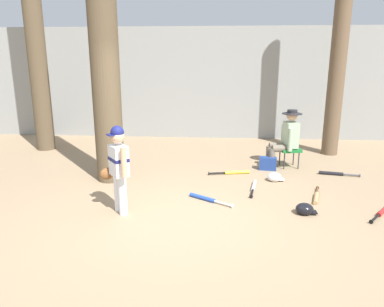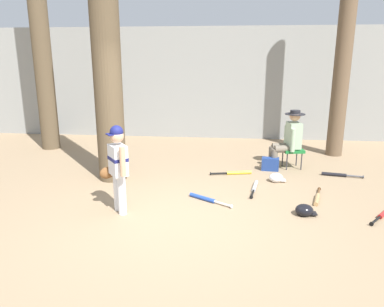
# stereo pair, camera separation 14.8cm
# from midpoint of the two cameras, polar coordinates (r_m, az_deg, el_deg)

# --- Properties ---
(ground_plane) EXTENTS (60.00, 60.00, 0.00)m
(ground_plane) POSITION_cam_midpoint_polar(r_m,az_deg,el_deg) (5.26, -2.86, -10.29)
(ground_plane) COLOR #937A5B
(concrete_back_wall) EXTENTS (18.00, 0.36, 3.03)m
(concrete_back_wall) POSITION_cam_midpoint_polar(r_m,az_deg,el_deg) (10.44, 1.01, 10.88)
(concrete_back_wall) COLOR gray
(concrete_back_wall) RESTS_ON ground
(tree_near_player) EXTENTS (0.67, 0.67, 5.92)m
(tree_near_player) POSITION_cam_midpoint_polar(r_m,az_deg,el_deg) (6.75, -14.36, 17.88)
(tree_near_player) COLOR brown
(tree_near_player) RESTS_ON ground
(tree_behind_spectator) EXTENTS (0.52, 0.52, 5.10)m
(tree_behind_spectator) POSITION_cam_midpoint_polar(r_m,az_deg,el_deg) (9.00, 21.46, 14.24)
(tree_behind_spectator) COLOR brown
(tree_behind_spectator) RESTS_ON ground
(young_ballplayer) EXTENTS (0.53, 0.50, 1.31)m
(young_ballplayer) POSITION_cam_midpoint_polar(r_m,az_deg,el_deg) (5.35, -12.26, -1.64)
(young_ballplayer) COLOR white
(young_ballplayer) RESTS_ON ground
(folding_stool) EXTENTS (0.46, 0.46, 0.41)m
(folding_stool) POSITION_cam_midpoint_polar(r_m,az_deg,el_deg) (7.81, 14.45, 0.52)
(folding_stool) COLOR #196B2D
(folding_stool) RESTS_ON ground
(seated_spectator) EXTENTS (0.68, 0.54, 1.20)m
(seated_spectator) POSITION_cam_midpoint_polar(r_m,az_deg,el_deg) (7.72, 13.89, 2.49)
(seated_spectator) COLOR #6B6051
(seated_spectator) RESTS_ON ground
(handbag_beside_stool) EXTENTS (0.36, 0.22, 0.26)m
(handbag_beside_stool) POSITION_cam_midpoint_polar(r_m,az_deg,el_deg) (7.59, 11.19, -1.54)
(handbag_beside_stool) COLOR navy
(handbag_beside_stool) RESTS_ON ground
(tree_far_left) EXTENTS (0.72, 0.72, 6.82)m
(tree_far_left) POSITION_cam_midpoint_polar(r_m,az_deg,el_deg) (9.67, -23.93, 18.31)
(tree_far_left) COLOR brown
(tree_far_left) RESTS_ON ground
(bat_wood_tan) EXTENTS (0.27, 0.73, 0.07)m
(bat_wood_tan) POSITION_cam_midpoint_polar(r_m,az_deg,el_deg) (6.28, 18.16, -6.45)
(bat_wood_tan) COLOR tan
(bat_wood_tan) RESTS_ON ground
(bat_red_barrel) EXTENTS (0.54, 0.64, 0.07)m
(bat_red_barrel) POSITION_cam_midpoint_polar(r_m,az_deg,el_deg) (6.08, 26.95, -8.08)
(bat_red_barrel) COLOR red
(bat_red_barrel) RESTS_ON ground
(bat_blue_youth) EXTENTS (0.71, 0.49, 0.07)m
(bat_blue_youth) POSITION_cam_midpoint_polar(r_m,az_deg,el_deg) (5.90, 1.42, -7.04)
(bat_blue_youth) COLOR #2347AD
(bat_blue_youth) RESTS_ON ground
(bat_aluminum_silver) EXTENTS (0.19, 0.79, 0.07)m
(bat_aluminum_silver) POSITION_cam_midpoint_polar(r_m,az_deg,el_deg) (6.50, 8.95, -5.13)
(bat_aluminum_silver) COLOR #B7BCC6
(bat_aluminum_silver) RESTS_ON ground
(bat_black_composite) EXTENTS (0.76, 0.20, 0.07)m
(bat_black_composite) POSITION_cam_midpoint_polar(r_m,az_deg,el_deg) (7.62, 20.78, -2.94)
(bat_black_composite) COLOR black
(bat_black_composite) RESTS_ON ground
(bat_yellow_trainer) EXTENTS (0.81, 0.23, 0.07)m
(bat_yellow_trainer) POSITION_cam_midpoint_polar(r_m,az_deg,el_deg) (7.23, 5.99, -2.95)
(bat_yellow_trainer) COLOR yellow
(bat_yellow_trainer) RESTS_ON ground
(batting_helmet_white) EXTENTS (0.30, 0.23, 0.18)m
(batting_helmet_white) POSITION_cam_midpoint_polar(r_m,az_deg,el_deg) (6.94, 12.16, -3.62)
(batting_helmet_white) COLOR silver
(batting_helmet_white) RESTS_ON ground
(batting_helmet_black) EXTENTS (0.31, 0.24, 0.18)m
(batting_helmet_black) POSITION_cam_midpoint_polar(r_m,az_deg,el_deg) (5.63, 16.45, -8.32)
(batting_helmet_black) COLOR black
(batting_helmet_black) RESTS_ON ground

